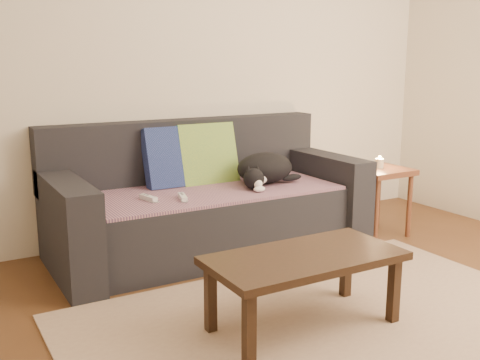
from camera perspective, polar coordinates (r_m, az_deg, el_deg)
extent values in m
plane|color=brown|center=(2.73, 12.18, -16.13)|extent=(4.50, 4.50, 0.00)
cube|color=beige|center=(4.11, -6.31, 12.25)|extent=(4.50, 0.04, 2.60)
cube|color=#232328|center=(3.81, -2.91, -4.27)|extent=(1.70, 0.78, 0.42)
cube|color=#232328|center=(4.07, -5.53, 3.01)|extent=(2.10, 0.18, 0.45)
cube|color=#232328|center=(3.48, -17.05, -4.84)|extent=(0.20, 0.90, 0.60)
cube|color=#232328|center=(4.29, 8.47, -1.31)|extent=(0.20, 0.90, 0.60)
cube|color=#422B51|center=(3.74, -2.80, -1.11)|extent=(1.66, 0.74, 0.02)
cube|color=navy|center=(3.86, -6.70, 2.28)|extent=(0.41, 0.21, 0.43)
cube|color=#0D534A|center=(3.97, -3.41, 2.59)|extent=(0.43, 0.22, 0.44)
ellipsoid|color=black|center=(3.91, 2.53, 1.23)|extent=(0.43, 0.33, 0.22)
sphere|color=black|center=(3.71, 1.41, 0.12)|extent=(0.15, 0.15, 0.14)
sphere|color=white|center=(3.66, 1.85, -0.39)|extent=(0.06, 0.06, 0.06)
ellipsoid|color=black|center=(3.93, 5.26, 0.26)|extent=(0.17, 0.07, 0.05)
cube|color=white|center=(3.48, -9.28, -1.82)|extent=(0.07, 0.15, 0.03)
cube|color=white|center=(3.47, -5.85, -1.75)|extent=(0.07, 0.15, 0.03)
cube|color=brown|center=(4.25, 13.94, 0.92)|extent=(0.40, 0.40, 0.04)
cylinder|color=brown|center=(4.09, 13.68, -3.16)|extent=(0.04, 0.04, 0.47)
cylinder|color=brown|center=(4.31, 16.82, -2.55)|extent=(0.04, 0.04, 0.47)
cylinder|color=brown|center=(4.32, 10.74, -2.21)|extent=(0.04, 0.04, 0.47)
cylinder|color=brown|center=(4.53, 13.86, -1.69)|extent=(0.04, 0.04, 0.47)
cylinder|color=beige|center=(4.24, 13.98, 1.65)|extent=(0.06, 0.06, 0.07)
sphere|color=#FFBF59|center=(4.24, 14.01, 2.25)|extent=(0.02, 0.02, 0.02)
cube|color=tan|center=(2.83, 10.09, -14.87)|extent=(2.50, 1.80, 0.01)
cube|color=black|center=(2.71, 6.60, -7.88)|extent=(0.94, 0.47, 0.04)
cube|color=black|center=(2.44, 0.93, -15.01)|extent=(0.05, 0.05, 0.34)
cube|color=black|center=(2.91, 15.35, -10.81)|extent=(0.05, 0.05, 0.34)
cube|color=black|center=(2.72, -3.02, -12.02)|extent=(0.05, 0.05, 0.34)
cube|color=black|center=(3.15, 10.71, -8.79)|extent=(0.05, 0.05, 0.34)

